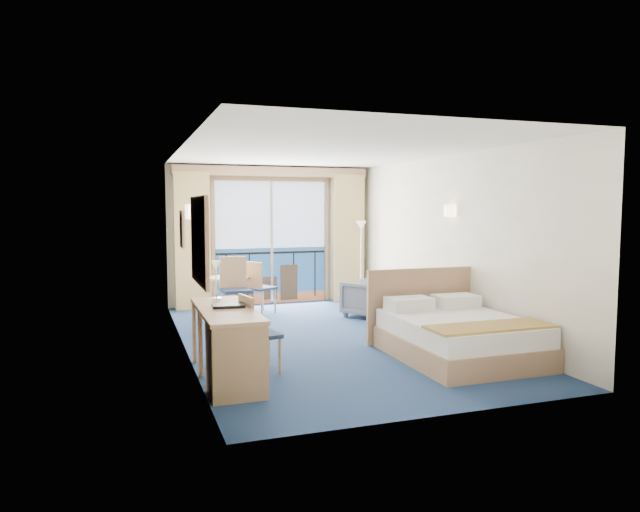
{
  "coord_description": "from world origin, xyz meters",
  "views": [
    {
      "loc": [
        -2.72,
        -7.69,
        1.92
      ],
      "look_at": [
        -0.02,
        0.2,
        1.19
      ],
      "focal_mm": 32.0,
      "sensor_mm": 36.0,
      "label": 1
    }
  ],
  "objects_px": {
    "table_chair_b": "(235,285)",
    "desk_chair": "(255,329)",
    "nightstand": "(444,314)",
    "armchair": "(366,298)",
    "round_table": "(228,286)",
    "bed": "(456,335)",
    "desk": "(234,350)",
    "floor_lamp": "(361,241)",
    "table_chair_a": "(259,284)"
  },
  "relations": [
    {
      "from": "nightstand",
      "to": "table_chair_a",
      "type": "bearing_deg",
      "value": 131.04
    },
    {
      "from": "armchair",
      "to": "round_table",
      "type": "bearing_deg",
      "value": -55.47
    },
    {
      "from": "desk",
      "to": "table_chair_a",
      "type": "height_order",
      "value": "table_chair_a"
    },
    {
      "from": "bed",
      "to": "armchair",
      "type": "relative_size",
      "value": 2.84
    },
    {
      "from": "desk_chair",
      "to": "table_chair_a",
      "type": "bearing_deg",
      "value": -23.89
    },
    {
      "from": "floor_lamp",
      "to": "desk_chair",
      "type": "bearing_deg",
      "value": -126.64
    },
    {
      "from": "table_chair_b",
      "to": "table_chair_a",
      "type": "bearing_deg",
      "value": 39.98
    },
    {
      "from": "bed",
      "to": "nightstand",
      "type": "bearing_deg",
      "value": 65.83
    },
    {
      "from": "bed",
      "to": "floor_lamp",
      "type": "distance_m",
      "value": 4.4
    },
    {
      "from": "floor_lamp",
      "to": "desk",
      "type": "relative_size",
      "value": 0.96
    },
    {
      "from": "nightstand",
      "to": "bed",
      "type": "bearing_deg",
      "value": -114.17
    },
    {
      "from": "desk",
      "to": "table_chair_b",
      "type": "distance_m",
      "value": 3.76
    },
    {
      "from": "armchair",
      "to": "desk_chair",
      "type": "distance_m",
      "value": 3.73
    },
    {
      "from": "nightstand",
      "to": "armchair",
      "type": "distance_m",
      "value": 1.76
    },
    {
      "from": "bed",
      "to": "desk_chair",
      "type": "bearing_deg",
      "value": 176.64
    },
    {
      "from": "bed",
      "to": "desk",
      "type": "relative_size",
      "value": 1.16
    },
    {
      "from": "bed",
      "to": "desk",
      "type": "height_order",
      "value": "bed"
    },
    {
      "from": "bed",
      "to": "nightstand",
      "type": "xyz_separation_m",
      "value": [
        0.53,
        1.18,
        0.01
      ]
    },
    {
      "from": "desk",
      "to": "floor_lamp",
      "type": "bearing_deg",
      "value": 54.0
    },
    {
      "from": "desk_chair",
      "to": "round_table",
      "type": "relative_size",
      "value": 1.22
    },
    {
      "from": "floor_lamp",
      "to": "nightstand",
      "type": "bearing_deg",
      "value": -89.41
    },
    {
      "from": "table_chair_b",
      "to": "desk_chair",
      "type": "bearing_deg",
      "value": -98.77
    },
    {
      "from": "desk",
      "to": "table_chair_b",
      "type": "relative_size",
      "value": 1.59
    },
    {
      "from": "nightstand",
      "to": "armchair",
      "type": "xyz_separation_m",
      "value": [
        -0.53,
        1.68,
        0.01
      ]
    },
    {
      "from": "desk_chair",
      "to": "round_table",
      "type": "xyz_separation_m",
      "value": [
        0.32,
        3.64,
        -0.0
      ]
    },
    {
      "from": "desk",
      "to": "armchair",
      "type": "bearing_deg",
      "value": 48.42
    },
    {
      "from": "bed",
      "to": "table_chair_b",
      "type": "distance_m",
      "value": 3.97
    },
    {
      "from": "armchair",
      "to": "floor_lamp",
      "type": "height_order",
      "value": "floor_lamp"
    },
    {
      "from": "bed",
      "to": "table_chair_b",
      "type": "height_order",
      "value": "table_chair_b"
    },
    {
      "from": "desk",
      "to": "nightstand",
      "type": "bearing_deg",
      "value": 24.94
    },
    {
      "from": "desk_chair",
      "to": "table_chair_b",
      "type": "xyz_separation_m",
      "value": [
        0.34,
        3.12,
        0.09
      ]
    },
    {
      "from": "table_chair_b",
      "to": "round_table",
      "type": "bearing_deg",
      "value": 90.14
    },
    {
      "from": "armchair",
      "to": "table_chair_a",
      "type": "relative_size",
      "value": 0.75
    },
    {
      "from": "desk_chair",
      "to": "round_table",
      "type": "distance_m",
      "value": 3.66
    },
    {
      "from": "bed",
      "to": "desk_chair",
      "type": "xyz_separation_m",
      "value": [
        -2.57,
        0.15,
        0.22
      ]
    },
    {
      "from": "desk",
      "to": "round_table",
      "type": "distance_m",
      "value": 4.27
    },
    {
      "from": "table_chair_b",
      "to": "floor_lamp",
      "type": "bearing_deg",
      "value": 17.64
    },
    {
      "from": "desk",
      "to": "table_chair_a",
      "type": "bearing_deg",
      "value": 73.85
    },
    {
      "from": "bed",
      "to": "table_chair_a",
      "type": "bearing_deg",
      "value": 114.53
    },
    {
      "from": "floor_lamp",
      "to": "round_table",
      "type": "relative_size",
      "value": 2.18
    },
    {
      "from": "floor_lamp",
      "to": "desk_chair",
      "type": "height_order",
      "value": "floor_lamp"
    },
    {
      "from": "nightstand",
      "to": "armchair",
      "type": "height_order",
      "value": "armchair"
    },
    {
      "from": "bed",
      "to": "desk",
      "type": "bearing_deg",
      "value": -171.68
    },
    {
      "from": "floor_lamp",
      "to": "desk_chair",
      "type": "relative_size",
      "value": 1.79
    },
    {
      "from": "floor_lamp",
      "to": "table_chair_a",
      "type": "relative_size",
      "value": 1.74
    },
    {
      "from": "desk_chair",
      "to": "bed",
      "type": "bearing_deg",
      "value": -103.82
    },
    {
      "from": "nightstand",
      "to": "round_table",
      "type": "distance_m",
      "value": 3.82
    },
    {
      "from": "nightstand",
      "to": "floor_lamp",
      "type": "distance_m",
      "value": 3.23
    },
    {
      "from": "bed",
      "to": "table_chair_a",
      "type": "height_order",
      "value": "bed"
    },
    {
      "from": "desk",
      "to": "desk_chair",
      "type": "bearing_deg",
      "value": 58.86
    }
  ]
}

